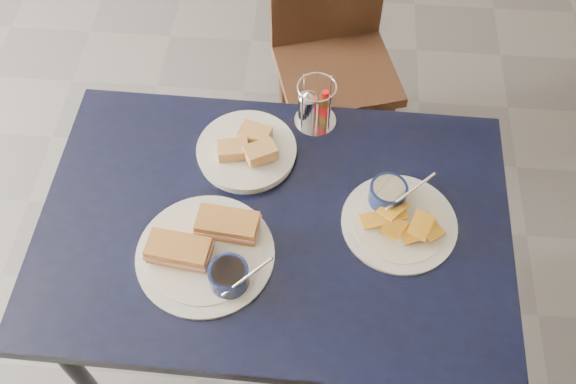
# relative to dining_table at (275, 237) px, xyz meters

# --- Properties ---
(ground) EXTENTS (6.00, 6.00, 0.00)m
(ground) POSITION_rel_dining_table_xyz_m (-0.25, 0.15, -0.68)
(ground) COLOR #545459
(ground) RESTS_ON ground
(dining_table) EXTENTS (1.13, 0.76, 0.75)m
(dining_table) POSITION_rel_dining_table_xyz_m (0.00, 0.00, 0.00)
(dining_table) COLOR black
(dining_table) RESTS_ON ground
(chair_far) EXTENTS (0.49, 0.49, 0.84)m
(chair_far) POSITION_rel_dining_table_xyz_m (0.14, 0.91, -0.19)
(chair_far) COLOR black
(chair_far) RESTS_ON ground
(sandwich_plate) EXTENTS (0.32, 0.32, 0.12)m
(sandwich_plate) POSITION_rel_dining_table_xyz_m (-0.14, -0.10, 0.10)
(sandwich_plate) COLOR white
(sandwich_plate) RESTS_ON dining_table
(plantain_plate) EXTENTS (0.27, 0.27, 0.12)m
(plantain_plate) POSITION_rel_dining_table_xyz_m (0.29, 0.04, 0.09)
(plantain_plate) COLOR white
(plantain_plate) RESTS_ON dining_table
(bread_basket) EXTENTS (0.25, 0.25, 0.07)m
(bread_basket) POSITION_rel_dining_table_xyz_m (-0.08, 0.19, 0.09)
(bread_basket) COLOR white
(bread_basket) RESTS_ON dining_table
(condiment_caddy) EXTENTS (0.11, 0.11, 0.14)m
(condiment_caddy) POSITION_rel_dining_table_xyz_m (0.07, 0.32, 0.13)
(condiment_caddy) COLOR silver
(condiment_caddy) RESTS_ON dining_table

